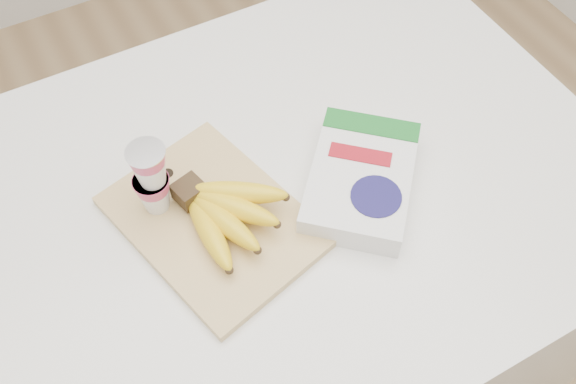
% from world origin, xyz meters
% --- Properties ---
extents(room, '(4.00, 4.00, 4.00)m').
position_xyz_m(room, '(0.00, 0.00, 1.35)').
color(room, tan).
rests_on(room, ground).
extents(table, '(1.35, 0.90, 1.02)m').
position_xyz_m(table, '(0.00, 0.00, 0.51)').
color(table, white).
rests_on(table, ground).
extents(cutting_board, '(0.33, 0.39, 0.02)m').
position_xyz_m(cutting_board, '(-0.06, -0.02, 1.02)').
color(cutting_board, '#D7BF76').
rests_on(cutting_board, table).
extents(bananas, '(0.18, 0.20, 0.07)m').
position_xyz_m(bananas, '(-0.05, -0.03, 1.06)').
color(bananas, '#382816').
rests_on(bananas, cutting_board).
extents(yogurt_stack, '(0.07, 0.06, 0.14)m').
position_xyz_m(yogurt_stack, '(-0.13, 0.05, 1.11)').
color(yogurt_stack, white).
rests_on(yogurt_stack, cutting_board).
extents(cereal_box, '(0.29, 0.30, 0.06)m').
position_xyz_m(cereal_box, '(0.19, -0.07, 1.04)').
color(cereal_box, white).
rests_on(cereal_box, table).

